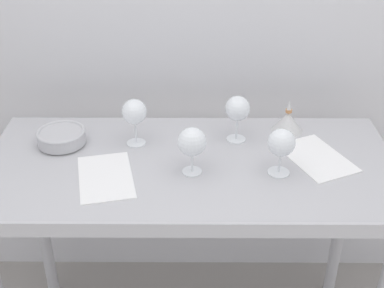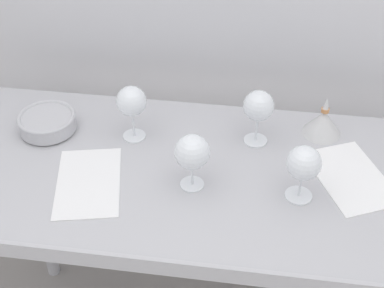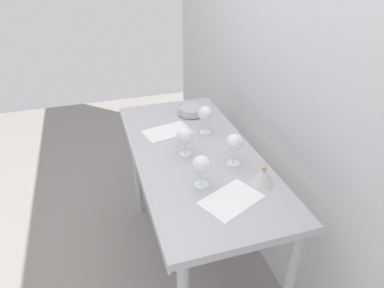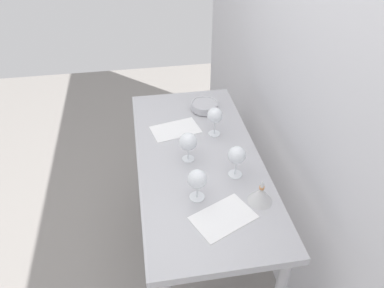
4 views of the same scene
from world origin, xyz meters
name	(u,v)px [view 2 (image 2 of 4)]	position (x,y,z in m)	size (l,w,h in m)	color
steel_counter	(193,198)	(0.00, -0.01, 0.79)	(1.40, 0.65, 0.90)	#B3B3B9
wine_glass_far_left	(131,103)	(-0.19, 0.12, 1.02)	(0.09, 0.09, 0.17)	white
wine_glass_near_right	(304,164)	(0.29, -0.07, 1.01)	(0.09, 0.09, 0.16)	white
wine_glass_near_center	(192,153)	(0.01, -0.06, 1.01)	(0.09, 0.09, 0.16)	white
wine_glass_far_right	(259,107)	(0.17, 0.15, 1.02)	(0.09, 0.09, 0.17)	white
tasting_sheet_upper	(88,182)	(-0.27, -0.09, 0.90)	(0.17, 0.27, 0.00)	white
tasting_sheet_lower	(351,177)	(0.43, 0.03, 0.90)	(0.18, 0.27, 0.00)	white
tasting_bowl	(47,122)	(-0.46, 0.12, 0.93)	(0.17, 0.17, 0.06)	beige
decanter_funnel	(323,122)	(0.36, 0.22, 0.94)	(0.12, 0.12, 0.13)	silver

